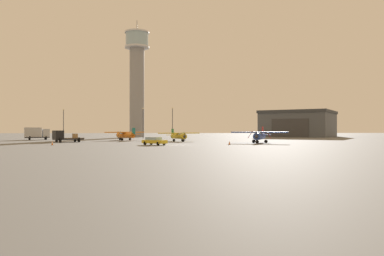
# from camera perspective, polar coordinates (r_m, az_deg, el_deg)

# --- Properties ---
(ground_plane) EXTENTS (400.00, 400.00, 0.00)m
(ground_plane) POSITION_cam_1_polar(r_m,az_deg,el_deg) (61.84, -2.12, -2.72)
(ground_plane) COLOR #60605E
(control_tower) EXTENTS (8.50, 8.50, 40.87)m
(control_tower) POSITION_cam_1_polar(r_m,az_deg,el_deg) (127.54, -8.79, 8.15)
(control_tower) COLOR gray
(control_tower) RESTS_ON ground_plane
(hangar) EXTENTS (33.46, 33.58, 9.50)m
(hangar) POSITION_cam_1_polar(r_m,az_deg,el_deg) (138.03, 16.65, 0.64)
(hangar) COLOR #4C5159
(hangar) RESTS_ON ground_plane
(airplane_yellow) EXTENTS (9.37, 7.43, 2.84)m
(airplane_yellow) POSITION_cam_1_polar(r_m,az_deg,el_deg) (79.67, -2.19, -1.21)
(airplane_yellow) COLOR gold
(airplane_yellow) RESTS_ON ground_plane
(airplane_blue) EXTENTS (10.65, 8.48, 3.26)m
(airplane_blue) POSITION_cam_1_polar(r_m,az_deg,el_deg) (71.66, 10.76, -1.15)
(airplane_blue) COLOR #2847A8
(airplane_blue) RESTS_ON ground_plane
(airplane_orange) EXTENTS (9.01, 8.11, 3.06)m
(airplane_orange) POSITION_cam_1_polar(r_m,az_deg,el_deg) (88.34, -10.52, -1.04)
(airplane_orange) COLOR orange
(airplane_orange) RESTS_ON ground_plane
(truck_flatbed_black) EXTENTS (6.39, 5.41, 2.47)m
(truck_flatbed_black) POSITION_cam_1_polar(r_m,az_deg,el_deg) (79.11, -19.78, -1.29)
(truck_flatbed_black) COLOR #38383D
(truck_flatbed_black) RESTS_ON ground_plane
(truck_box_silver) EXTENTS (6.43, 4.75, 3.19)m
(truck_box_silver) POSITION_cam_1_polar(r_m,az_deg,el_deg) (100.28, -23.59, -0.73)
(truck_box_silver) COLOR #38383D
(truck_box_silver) RESTS_ON ground_plane
(car_yellow) EXTENTS (4.48, 4.13, 1.37)m
(car_yellow) POSITION_cam_1_polar(r_m,az_deg,el_deg) (61.33, -6.05, -2.05)
(car_yellow) COLOR gold
(car_yellow) RESTS_ON ground_plane
(light_post_west) EXTENTS (0.44, 0.44, 8.52)m
(light_post_west) POSITION_cam_1_polar(r_m,az_deg,el_deg) (106.99, -19.84, 1.07)
(light_post_west) COLOR #38383D
(light_post_west) RESTS_ON ground_plane
(light_post_east) EXTENTS (0.44, 0.44, 9.14)m
(light_post_east) POSITION_cam_1_polar(r_m,az_deg,el_deg) (104.74, -3.15, 1.26)
(light_post_east) COLOR #38383D
(light_post_east) RESTS_ON ground_plane
(light_post_centre) EXTENTS (0.44, 0.44, 9.10)m
(light_post_centre) POSITION_cam_1_polar(r_m,az_deg,el_deg) (106.51, -7.81, 1.23)
(light_post_centre) COLOR #38383D
(light_post_centre) RESTS_ON ground_plane
(traffic_cone_near_left) EXTENTS (0.36, 0.36, 0.71)m
(traffic_cone_near_left) POSITION_cam_1_polar(r_m,az_deg,el_deg) (65.55, -21.41, -2.25)
(traffic_cone_near_left) COLOR black
(traffic_cone_near_left) RESTS_ON ground_plane
(traffic_cone_near_right) EXTENTS (0.36, 0.36, 0.66)m
(traffic_cone_near_right) POSITION_cam_1_polar(r_m,az_deg,el_deg) (71.15, -6.15, -2.13)
(traffic_cone_near_right) COLOR black
(traffic_cone_near_right) RESTS_ON ground_plane
(traffic_cone_mid_apron) EXTENTS (0.36, 0.36, 0.68)m
(traffic_cone_mid_apron) POSITION_cam_1_polar(r_m,az_deg,el_deg) (62.98, 5.99, -2.37)
(traffic_cone_mid_apron) COLOR black
(traffic_cone_mid_apron) RESTS_ON ground_plane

